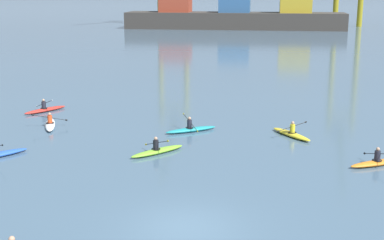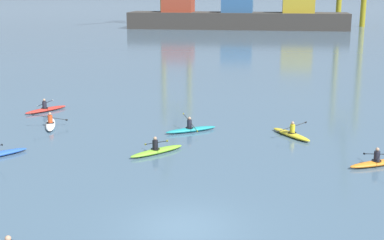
# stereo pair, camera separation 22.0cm
# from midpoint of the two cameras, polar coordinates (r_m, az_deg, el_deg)

# --- Properties ---
(ground_plane) EXTENTS (800.00, 800.00, 0.00)m
(ground_plane) POSITION_cam_midpoint_polar(r_m,az_deg,el_deg) (20.74, -0.60, -11.17)
(ground_plane) COLOR #425B70
(container_barge) EXTENTS (46.32, 8.19, 8.86)m
(container_barge) POSITION_cam_midpoint_polar(r_m,az_deg,el_deg) (118.09, 4.99, 10.87)
(container_barge) COLOR #38332D
(container_barge) RESTS_ON ground
(kayak_lime) EXTENTS (2.72, 2.93, 1.01)m
(kayak_lime) POSITION_cam_midpoint_polar(r_m,az_deg,el_deg) (29.41, -3.52, -3.20)
(kayak_lime) COLOR #7ABC2D
(kayak_lime) RESTS_ON ground
(kayak_white) EXTENTS (2.12, 3.39, 0.95)m
(kayak_white) POSITION_cam_midpoint_polar(r_m,az_deg,el_deg) (36.13, -14.46, -0.39)
(kayak_white) COLOR silver
(kayak_white) RESTS_ON ground
(kayak_orange) EXTENTS (3.24, 2.23, 0.96)m
(kayak_orange) POSITION_cam_midpoint_polar(r_m,az_deg,el_deg) (28.99, 19.12, -4.21)
(kayak_orange) COLOR orange
(kayak_orange) RESTS_ON ground
(kayak_yellow) EXTENTS (2.51, 3.09, 0.95)m
(kayak_yellow) POSITION_cam_midpoint_polar(r_m,az_deg,el_deg) (33.19, 10.56, -1.43)
(kayak_yellow) COLOR yellow
(kayak_yellow) RESTS_ON ground
(kayak_teal) EXTENTS (3.16, 2.39, 1.02)m
(kayak_teal) POSITION_cam_midpoint_polar(r_m,az_deg,el_deg) (33.72, 0.06, -0.95)
(kayak_teal) COLOR teal
(kayak_teal) RESTS_ON ground
(kayak_red) EXTENTS (2.38, 3.17, 1.05)m
(kayak_red) POSITION_cam_midpoint_polar(r_m,az_deg,el_deg) (40.59, -14.94, 1.12)
(kayak_red) COLOR red
(kayak_red) RESTS_ON ground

